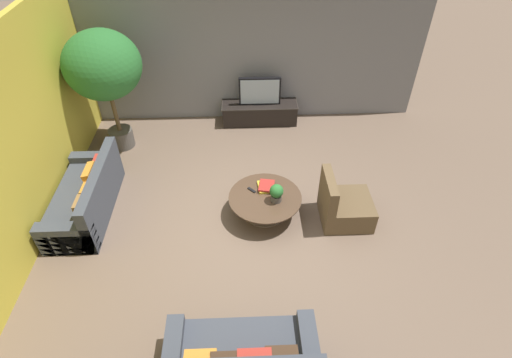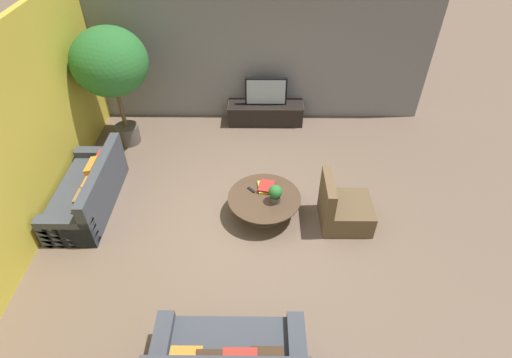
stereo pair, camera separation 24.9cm
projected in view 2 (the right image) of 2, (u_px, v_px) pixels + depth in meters
The scene contains 12 objects.
ground_plane at pixel (248, 218), 6.62m from camera, with size 24.00×24.00×0.00m, color brown.
back_wall_stone at pixel (251, 51), 8.12m from camera, with size 7.40×0.12×3.00m, color slate.
side_wall_left at pixel (23, 135), 5.82m from camera, with size 0.12×7.40×3.00m, color gold.
media_console at pixel (266, 113), 8.70m from camera, with size 1.63×0.50×0.45m.
television at pixel (266, 92), 8.36m from camera, with size 0.88×0.13×0.60m.
coffee_table at pixel (264, 202), 6.51m from camera, with size 1.19×1.19×0.38m.
couch_by_wall at pixel (89, 192), 6.67m from camera, with size 0.84×1.92×0.84m.
armchair_wicker at pixel (343, 209), 6.39m from camera, with size 0.80×0.76×0.86m.
potted_palm_tall at pixel (110, 65), 7.19m from camera, with size 1.37×1.37×2.36m.
potted_plant_tabletop at pixel (275, 193), 6.26m from camera, with size 0.22×0.22×0.32m.
book_stack at pixel (266, 187), 6.58m from camera, with size 0.30×0.34×0.07m.
remote_black at pixel (251, 190), 6.56m from camera, with size 0.04×0.16×0.02m, color black.
Camera 2 is at (0.19, -4.61, 4.80)m, focal length 28.00 mm.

